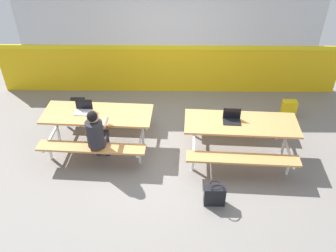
{
  "coord_description": "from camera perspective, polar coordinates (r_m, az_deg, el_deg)",
  "views": [
    {
      "loc": [
        0.06,
        -5.28,
        4.48
      ],
      "look_at": [
        0.0,
        0.04,
        0.55
      ],
      "focal_mm": 37.89,
      "sensor_mm": 36.0,
      "label": 1
    }
  ],
  "objects": [
    {
      "name": "laptop_silver",
      "position": [
        6.84,
        -13.44,
        2.61
      ],
      "size": [
        0.33,
        0.24,
        0.22
      ],
      "color": "silver",
      "rests_on": "picnic_table_left"
    },
    {
      "name": "laptop_dark",
      "position": [
        6.5,
        10.23,
        1.15
      ],
      "size": [
        0.33,
        0.24,
        0.22
      ],
      "color": "black",
      "rests_on": "picnic_table_right"
    },
    {
      "name": "accent_backdrop",
      "position": [
        8.24,
        0.19,
        13.32
      ],
      "size": [
        8.0,
        0.14,
        2.6
      ],
      "color": "yellow",
      "rests_on": "ground"
    },
    {
      "name": "picnic_table_right",
      "position": [
        6.62,
        11.55,
        -0.58
      ],
      "size": [
        2.08,
        1.66,
        0.74
      ],
      "color": "tan",
      "rests_on": "ground"
    },
    {
      "name": "picnic_table_left",
      "position": [
        6.85,
        -11.15,
        0.92
      ],
      "size": [
        2.08,
        1.66,
        0.74
      ],
      "color": "tan",
      "rests_on": "ground"
    },
    {
      "name": "ground_plane",
      "position": [
        6.93,
        -0.0,
        -3.94
      ],
      "size": [
        10.0,
        10.0,
        0.02
      ],
      "primitive_type": "cube",
      "color": "gray"
    },
    {
      "name": "satchel_spare",
      "position": [
        8.1,
        18.79,
        2.49
      ],
      "size": [
        0.3,
        0.22,
        0.44
      ],
      "color": "yellow",
      "rests_on": "ground"
    },
    {
      "name": "tote_bag_bright",
      "position": [
        5.87,
        7.51,
        -10.98
      ],
      "size": [
        0.34,
        0.21,
        0.43
      ],
      "color": "black",
      "rests_on": "ground"
    },
    {
      "name": "student_nearer",
      "position": [
        6.32,
        -11.46,
        -1.09
      ],
      "size": [
        0.38,
        0.53,
        1.21
      ],
      "color": "#2D2D38",
      "rests_on": "ground"
    },
    {
      "name": "backpack_dark",
      "position": [
        7.96,
        -14.21,
        2.82
      ],
      "size": [
        0.3,
        0.22,
        0.44
      ],
      "color": "black",
      "rests_on": "ground"
    }
  ]
}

